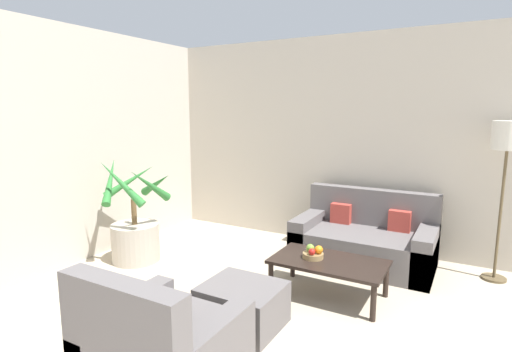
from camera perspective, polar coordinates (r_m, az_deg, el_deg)
wall_back at (r=5.09m, az=22.34°, el=4.01°), size 8.40×0.06×2.70m
potted_palm at (r=4.95m, az=-16.87°, el=-7.48°), size 0.87×0.85×1.24m
sofa_loveseat at (r=4.85m, az=15.24°, el=-8.93°), size 1.53×0.87×0.83m
floor_lamp at (r=4.72m, az=32.26°, el=3.63°), size 0.30×0.30×1.66m
coffee_table at (r=3.94m, az=10.35°, el=-12.34°), size 1.06×0.60×0.36m
fruit_bowl at (r=3.95m, az=8.15°, el=-11.17°), size 0.20×0.20×0.05m
apple_red at (r=3.88m, az=7.99°, el=-10.66°), size 0.06×0.06×0.06m
apple_green at (r=3.95m, az=7.77°, el=-10.16°), size 0.08×0.08×0.08m
orange_fruit at (r=3.92m, az=8.96°, el=-10.35°), size 0.08×0.08×0.08m
armchair at (r=2.85m, az=-13.44°, el=-22.80°), size 0.88×0.83×0.83m
ottoman at (r=3.46m, az=-1.95°, el=-17.98°), size 0.63×0.55×0.35m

